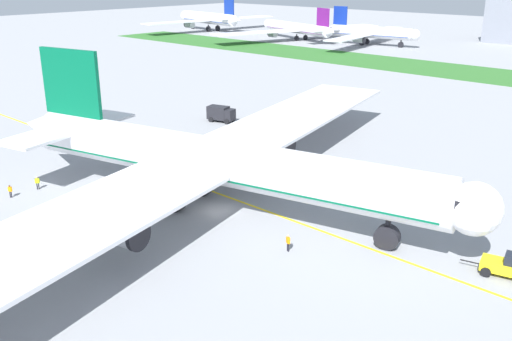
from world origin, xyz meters
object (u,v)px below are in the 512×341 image
ground_crew_wingwalker_starboard (37,182)px  parked_airliner_far_left (210,19)px  ground_crew_wingwalker_port (10,190)px  parked_airliner_far_centre (298,28)px  pushback_tug (507,266)px  parked_airliner_far_right (370,33)px  airliner_foreground (210,161)px  service_truck_baggage_loader (221,113)px  ground_crew_marshaller_front (288,241)px

ground_crew_wingwalker_starboard → parked_airliner_far_left: (-125.01, 146.60, 4.32)m
ground_crew_wingwalker_port → parked_airliner_far_centre: parked_airliner_far_centre is taller
pushback_tug → parked_airliner_far_right: (-97.09, 133.30, 3.46)m
airliner_foreground → parked_airliner_far_right: airliner_foreground is taller
service_truck_baggage_loader → parked_airliner_far_left: bearing=137.6°
service_truck_baggage_loader → ground_crew_marshaller_front: bearing=-36.8°
service_truck_baggage_loader → parked_airliner_far_left: parked_airliner_far_left is taller
ground_crew_marshaller_front → ground_crew_wingwalker_starboard: 34.63m
pushback_tug → airliner_foreground: bearing=-166.7°
ground_crew_marshaller_front → airliner_foreground: bearing=170.3°
service_truck_baggage_loader → parked_airliner_far_right: size_ratio=0.09×
pushback_tug → parked_airliner_far_left: parked_airliner_far_left is taller
airliner_foreground → parked_airliner_far_centre: 166.37m
parked_airliner_far_left → parked_airliner_far_right: size_ratio=1.16×
parked_airliner_far_centre → airliner_foreground: bearing=-54.9°
ground_crew_wingwalker_starboard → ground_crew_wingwalker_port: bearing=-87.8°
airliner_foreground → parked_airliner_far_centre: (-95.76, 136.04, -1.38)m
ground_crew_marshaller_front → parked_airliner_far_centre: (-109.06, 138.32, 3.27)m
pushback_tug → parked_airliner_far_centre: bearing=134.5°
pushback_tug → service_truck_baggage_loader: 61.79m
ground_crew_wingwalker_port → parked_airliner_far_centre: bearing=116.7°
service_truck_baggage_loader → ground_crew_wingwalker_starboard: bearing=-79.6°
ground_crew_marshaller_front → parked_airliner_far_right: 163.58m
ground_crew_marshaller_front → parked_airliner_far_centre: 176.17m
ground_crew_wingwalker_port → parked_airliner_far_left: 195.52m
parked_airliner_far_centre → ground_crew_marshaller_front: bearing=-51.7°
ground_crew_wingwalker_port → parked_airliner_far_left: size_ratio=0.02×
parked_airliner_far_centre → service_truck_baggage_loader: bearing=-57.6°
pushback_tug → service_truck_baggage_loader: bearing=160.2°
ground_crew_wingwalker_port → parked_airliner_far_right: bearing=106.6°
parked_airliner_far_left → airliner_foreground: bearing=-43.1°
service_truck_baggage_loader → parked_airliner_far_left: size_ratio=0.08×
ground_crew_wingwalker_starboard → parked_airliner_far_centre: (-75.45, 146.70, 3.31)m
pushback_tug → parked_airliner_far_left: (-176.05, 128.70, 4.33)m
airliner_foreground → ground_crew_marshaller_front: 14.26m
pushback_tug → parked_airliner_far_right: size_ratio=0.10×
ground_crew_wingwalker_starboard → parked_airliner_far_centre: size_ratio=0.02×
ground_crew_wingwalker_port → ground_crew_wingwalker_starboard: 3.56m
ground_crew_marshaller_front → service_truck_baggage_loader: bearing=143.2°
service_truck_baggage_loader → parked_airliner_far_centre: (-68.36, 107.87, 2.80)m
parked_airliner_far_centre → ground_crew_wingwalker_port: bearing=-63.3°
service_truck_baggage_loader → parked_airliner_far_left: 159.79m
airliner_foreground → service_truck_baggage_loader: airliner_foreground is taller
ground_crew_marshaller_front → ground_crew_wingwalker_starboard: ground_crew_marshaller_front is taller
pushback_tug → service_truck_baggage_loader: service_truck_baggage_loader is taller
ground_crew_wingwalker_starboard → parked_airliner_far_centre: 165.00m
parked_airliner_far_right → pushback_tug: bearing=-53.9°
pushback_tug → service_truck_baggage_loader: size_ratio=1.13×
ground_crew_wingwalker_starboard → parked_airliner_far_left: size_ratio=0.03×
ground_crew_wingwalker_port → parked_airliner_far_right: 161.55m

